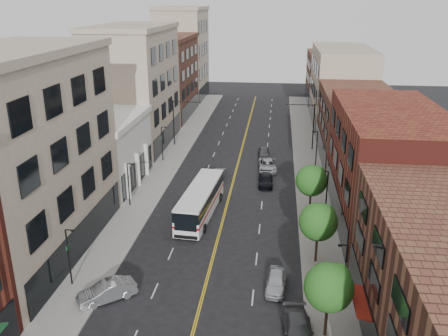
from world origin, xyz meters
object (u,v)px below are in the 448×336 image
at_px(car_lane_b, 268,165).
at_px(car_lane_c, 264,152).
at_px(city_bus, 200,199).
at_px(car_parked_far, 276,281).
at_px(car_angle_b, 107,291).
at_px(car_parked_mid, 298,331).
at_px(car_lane_a, 266,180).
at_px(car_lane_behind, 219,173).

bearing_deg(car_lane_b, car_lane_c, 92.88).
bearing_deg(city_bus, car_parked_far, -53.17).
xyz_separation_m(car_angle_b, car_parked_mid, (14.80, -3.01, -0.03)).
relative_size(car_angle_b, car_lane_a, 1.02).
distance_m(car_parked_mid, car_lane_c, 40.64).
height_order(car_lane_behind, car_lane_b, car_lane_b).
relative_size(car_lane_behind, car_lane_a, 0.90).
height_order(car_parked_mid, car_lane_a, car_parked_mid).
xyz_separation_m(car_parked_mid, car_lane_a, (-3.17, 28.82, -0.07)).
bearing_deg(car_angle_b, car_parked_mid, 40.70).
distance_m(city_bus, car_angle_b, 16.94).
height_order(city_bus, car_parked_mid, city_bus).
bearing_deg(car_parked_far, car_lane_behind, 110.68).
bearing_deg(car_parked_mid, car_lane_c, 90.23).
xyz_separation_m(city_bus, car_angle_b, (-4.82, -16.21, -1.09)).
bearing_deg(car_parked_far, city_bus, 125.62).
relative_size(car_lane_behind, car_lane_b, 0.76).
bearing_deg(car_lane_behind, car_angle_b, 80.72).
height_order(car_lane_b, car_lane_c, car_lane_b).
relative_size(city_bus, car_parked_far, 3.08).
bearing_deg(car_parked_far, car_lane_b, 96.22).
bearing_deg(car_lane_behind, car_parked_far, 109.38).
distance_m(car_angle_b, car_parked_mid, 15.10).
bearing_deg(car_lane_a, car_angle_b, -115.82).
distance_m(car_parked_far, car_lane_b, 28.41).
bearing_deg(car_lane_b, car_parked_mid, -88.70).
relative_size(car_parked_mid, car_lane_c, 1.26).
xyz_separation_m(city_bus, car_lane_a, (6.81, 9.60, -1.19)).
height_order(car_lane_behind, car_lane_c, car_lane_c).
bearing_deg(car_lane_c, car_parked_far, -88.98).
distance_m(city_bus, car_lane_a, 11.83).
height_order(city_bus, car_lane_behind, city_bus).
height_order(car_angle_b, car_lane_c, car_angle_b).
distance_m(car_parked_mid, car_parked_far, 6.24).
distance_m(car_angle_b, car_lane_behind, 28.14).
relative_size(car_parked_far, car_lane_a, 0.90).
height_order(car_lane_a, car_lane_c, car_lane_c).
xyz_separation_m(city_bus, car_parked_far, (8.38, -13.19, -1.15)).
xyz_separation_m(car_angle_b, car_parked_far, (13.20, 3.01, -0.06)).
distance_m(car_parked_mid, car_lane_a, 29.00).
bearing_deg(car_parked_far, car_lane_c, 96.88).
xyz_separation_m(city_bus, car_parked_mid, (9.98, -19.22, -1.12)).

